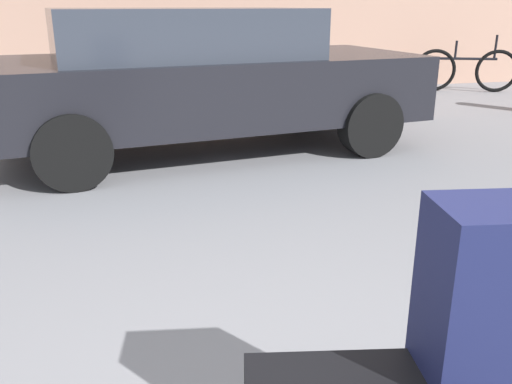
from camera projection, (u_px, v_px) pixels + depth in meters
suitcase_navy_rear_right at (507, 328)px, 1.40m from camera, size 0.46×0.30×0.67m
parked_car at (202, 77)px, 5.53m from camera, size 4.51×2.40×1.42m
bicycle_leaning at (466, 70)px, 9.49m from camera, size 1.67×0.67×0.96m
bollard_kerb_near at (328, 95)px, 7.05m from camera, size 0.27×0.27×0.68m
bollard_kerb_mid at (423, 91)px, 7.35m from camera, size 0.27×0.27×0.68m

